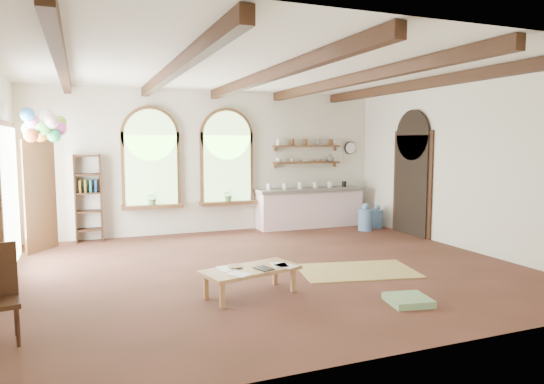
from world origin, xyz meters
TOP-DOWN VIEW (x-y plane):
  - floor at (0.00, 0.00)m, footprint 8.00×8.00m
  - ceiling_beams at (0.00, 0.00)m, footprint 6.20×6.80m
  - window_left at (-1.40, 3.43)m, footprint 1.30×0.28m
  - window_right at (0.30, 3.43)m, footprint 1.30×0.28m
  - left_doorway at (-3.95, 1.80)m, footprint 0.10×1.90m
  - right_doorway at (3.95, 1.50)m, footprint 0.10×1.30m
  - kitchen_counter at (2.30, 3.20)m, footprint 2.68×0.62m
  - wall_shelf_lower at (2.30, 3.38)m, footprint 1.70×0.24m
  - wall_shelf_upper at (2.30, 3.38)m, footprint 1.70×0.24m
  - wall_clock at (3.55, 3.45)m, footprint 0.32×0.04m
  - bookshelf at (-2.70, 3.32)m, footprint 0.53×0.32m
  - coffee_table at (-0.74, -1.24)m, footprint 1.41×0.90m
  - floor_mat at (1.24, -0.72)m, footprint 1.99×1.46m
  - floor_cushion at (1.02, -2.30)m, footprint 0.59×0.59m
  - water_jug_a at (3.75, 2.50)m, footprint 0.29×0.29m
  - water_jug_b at (3.30, 2.30)m, footprint 0.33×0.33m
  - balloon_cluster at (-3.41, 2.31)m, footprint 0.77×0.79m
  - table_book at (-1.01, -1.11)m, footprint 0.17×0.25m
  - tablet at (-0.59, -1.34)m, footprint 0.24×0.30m
  - potted_plant_left at (-1.40, 3.32)m, footprint 0.27×0.23m
  - potted_plant_right at (0.30, 3.32)m, footprint 0.27×0.23m
  - shelf_cup_a at (1.55, 3.38)m, footprint 0.12×0.10m
  - shelf_cup_b at (1.90, 3.38)m, footprint 0.10×0.10m
  - shelf_bowl_a at (2.25, 3.38)m, footprint 0.22×0.22m
  - shelf_bowl_b at (2.60, 3.38)m, footprint 0.20×0.20m
  - shelf_vase at (2.95, 3.38)m, footprint 0.18×0.18m

SIDE VIEW (x-z plane):
  - floor at x=0.00m, z-range 0.00..0.00m
  - floor_mat at x=1.24m, z-range 0.00..0.02m
  - floor_cushion at x=1.02m, z-range 0.00..0.09m
  - water_jug_a at x=3.75m, z-range -0.04..0.51m
  - water_jug_b at x=3.30m, z-range -0.04..0.60m
  - coffee_table at x=-0.74m, z-range 0.14..0.51m
  - tablet at x=-0.59m, z-range 0.37..0.38m
  - table_book at x=-1.01m, z-range 0.37..0.39m
  - kitchen_counter at x=2.30m, z-range 0.01..0.95m
  - potted_plant_left at x=-1.40m, z-range 0.70..1.00m
  - potted_plant_right at x=0.30m, z-range 0.70..1.00m
  - bookshelf at x=-2.70m, z-range 0.00..1.80m
  - right_doorway at x=3.95m, z-range -0.10..2.30m
  - left_doorway at x=-3.95m, z-range -0.10..2.40m
  - wall_shelf_lower at x=2.30m, z-range 1.53..1.57m
  - shelf_bowl_a at x=2.25m, z-range 1.57..1.62m
  - shelf_bowl_b at x=2.60m, z-range 1.57..1.63m
  - shelf_cup_b at x=1.90m, z-range 1.57..1.66m
  - shelf_cup_a at x=1.55m, z-range 1.57..1.67m
  - window_left at x=-1.40m, z-range 0.53..2.73m
  - window_right at x=0.30m, z-range 0.53..2.73m
  - shelf_vase at x=2.95m, z-range 1.57..1.76m
  - wall_clock at x=3.55m, z-range 1.74..2.06m
  - wall_shelf_upper at x=2.30m, z-range 1.93..1.97m
  - balloon_cluster at x=-3.41m, z-range 1.76..2.91m
  - ceiling_beams at x=0.00m, z-range 3.01..3.19m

